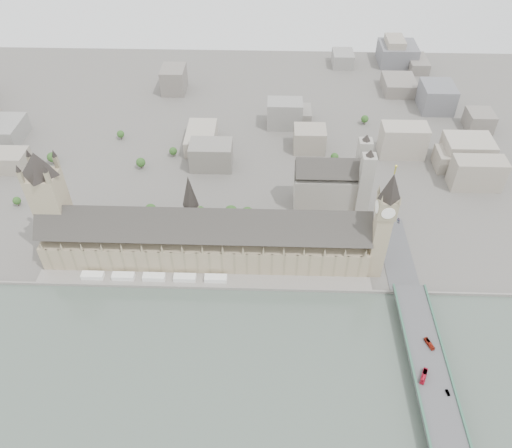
{
  "coord_description": "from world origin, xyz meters",
  "views": [
    {
      "loc": [
        51.04,
        -274.31,
        305.37
      ],
      "look_at": [
        41.27,
        32.2,
        28.59
      ],
      "focal_mm": 35.0,
      "sensor_mm": 36.0,
      "label": 1
    }
  ],
  "objects_px": {
    "palace_of_westminster": "(205,238)",
    "red_bus_north": "(424,376)",
    "elizabeth_tower": "(384,219)",
    "red_bus_south": "(429,344)",
    "westminster_abbey": "(333,183)",
    "victoria_tower": "(50,200)",
    "car_silver": "(448,393)",
    "westminster_bridge": "(429,372)",
    "car_approach": "(399,221)"
  },
  "relations": [
    {
      "from": "westminster_abbey",
      "to": "victoria_tower",
      "type": "bearing_deg",
      "value": -163.5
    },
    {
      "from": "victoria_tower",
      "to": "elizabeth_tower",
      "type": "bearing_deg",
      "value": -3.96
    },
    {
      "from": "palace_of_westminster",
      "to": "westminster_bridge",
      "type": "relative_size",
      "value": 0.82
    },
    {
      "from": "elizabeth_tower",
      "to": "car_approach",
      "type": "distance_m",
      "value": 75.92
    },
    {
      "from": "car_silver",
      "to": "westminster_bridge",
      "type": "bearing_deg",
      "value": 98.66
    },
    {
      "from": "victoria_tower",
      "to": "red_bus_north",
      "type": "bearing_deg",
      "value": -23.52
    },
    {
      "from": "victoria_tower",
      "to": "red_bus_north",
      "type": "xyz_separation_m",
      "value": [
        277.7,
        -120.85,
        -43.27
      ]
    },
    {
      "from": "westminster_abbey",
      "to": "red_bus_south",
      "type": "height_order",
      "value": "westminster_abbey"
    },
    {
      "from": "westminster_abbey",
      "to": "car_silver",
      "type": "height_order",
      "value": "westminster_abbey"
    },
    {
      "from": "car_approach",
      "to": "victoria_tower",
      "type": "bearing_deg",
      "value": -166.63
    },
    {
      "from": "palace_of_westminster",
      "to": "victoria_tower",
      "type": "distance_m",
      "value": 126.41
    },
    {
      "from": "victoria_tower",
      "to": "westminster_abbey",
      "type": "distance_m",
      "value": 244.79
    },
    {
      "from": "westminster_abbey",
      "to": "car_silver",
      "type": "distance_m",
      "value": 209.43
    },
    {
      "from": "palace_of_westminster",
      "to": "car_approach",
      "type": "xyz_separation_m",
      "value": [
        167.15,
        40.3,
        -11.64
      ]
    },
    {
      "from": "car_approach",
      "to": "car_silver",
      "type": "bearing_deg",
      "value": -82.77
    },
    {
      "from": "car_silver",
      "to": "red_bus_north",
      "type": "bearing_deg",
      "value": 128.43
    },
    {
      "from": "palace_of_westminster",
      "to": "red_bus_north",
      "type": "bearing_deg",
      "value": -36.34
    },
    {
      "from": "red_bus_south",
      "to": "red_bus_north",
      "type": "bearing_deg",
      "value": -130.75
    },
    {
      "from": "red_bus_north",
      "to": "westminster_abbey",
      "type": "bearing_deg",
      "value": 127.62
    },
    {
      "from": "palace_of_westminster",
      "to": "westminster_bridge",
      "type": "bearing_deg",
      "value": -33.49
    },
    {
      "from": "victoria_tower",
      "to": "westminster_abbey",
      "type": "bearing_deg",
      "value": 16.5
    },
    {
      "from": "westminster_abbey",
      "to": "red_bus_north",
      "type": "height_order",
      "value": "westminster_abbey"
    },
    {
      "from": "elizabeth_tower",
      "to": "westminster_abbey",
      "type": "distance_m",
      "value": 96.91
    },
    {
      "from": "red_bus_north",
      "to": "car_approach",
      "type": "xyz_separation_m",
      "value": [
        11.45,
        154.85,
        -0.87
      ]
    },
    {
      "from": "red_bus_south",
      "to": "car_silver",
      "type": "bearing_deg",
      "value": -104.73
    },
    {
      "from": "palace_of_westminster",
      "to": "red_bus_north",
      "type": "height_order",
      "value": "palace_of_westminster"
    },
    {
      "from": "victoria_tower",
      "to": "car_silver",
      "type": "height_order",
      "value": "victoria_tower"
    },
    {
      "from": "westminster_bridge",
      "to": "red_bus_north",
      "type": "xyz_separation_m",
      "value": [
        -6.3,
        -7.35,
        6.81
      ]
    },
    {
      "from": "elizabeth_tower",
      "to": "victoria_tower",
      "type": "bearing_deg",
      "value": 176.04
    },
    {
      "from": "palace_of_westminster",
      "to": "red_bus_north",
      "type": "relative_size",
      "value": 21.89
    },
    {
      "from": "elizabeth_tower",
      "to": "red_bus_north",
      "type": "bearing_deg",
      "value": -80.23
    },
    {
      "from": "victoria_tower",
      "to": "westminster_abbey",
      "type": "xyz_separation_m",
      "value": [
        232.92,
        69.0,
        -30.12
      ]
    },
    {
      "from": "palace_of_westminster",
      "to": "elizabeth_tower",
      "type": "height_order",
      "value": "elizabeth_tower"
    },
    {
      "from": "victoria_tower",
      "to": "westminster_bridge",
      "type": "distance_m",
      "value": 309.91
    },
    {
      "from": "palace_of_westminster",
      "to": "victoria_tower",
      "type": "bearing_deg",
      "value": 177.04
    },
    {
      "from": "westminster_abbey",
      "to": "red_bus_north",
      "type": "distance_m",
      "value": 195.5
    },
    {
      "from": "palace_of_westminster",
      "to": "elizabeth_tower",
      "type": "xyz_separation_m",
      "value": [
        138.0,
        -11.7,
        35.38
      ]
    },
    {
      "from": "red_bus_south",
      "to": "westminster_abbey",
      "type": "bearing_deg",
      "value": 87.66
    },
    {
      "from": "elizabeth_tower",
      "to": "victoria_tower",
      "type": "distance_m",
      "value": 260.64
    },
    {
      "from": "victoria_tower",
      "to": "red_bus_north",
      "type": "distance_m",
      "value": 305.93
    },
    {
      "from": "car_silver",
      "to": "westminster_abbey",
      "type": "bearing_deg",
      "value": 94.36
    },
    {
      "from": "westminster_abbey",
      "to": "westminster_bridge",
      "type": "bearing_deg",
      "value": -74.36
    },
    {
      "from": "palace_of_westminster",
      "to": "westminster_abbey",
      "type": "bearing_deg",
      "value": 34.17
    },
    {
      "from": "westminster_bridge",
      "to": "palace_of_westminster",
      "type": "bearing_deg",
      "value": 146.51
    },
    {
      "from": "victoria_tower",
      "to": "westminster_abbey",
      "type": "height_order",
      "value": "victoria_tower"
    },
    {
      "from": "car_silver",
      "to": "car_approach",
      "type": "xyz_separation_m",
      "value": [
        -1.64,
        165.78,
        0.09
      ]
    },
    {
      "from": "elizabeth_tower",
      "to": "red_bus_north",
      "type": "distance_m",
      "value": 114.11
    },
    {
      "from": "red_bus_north",
      "to": "car_approach",
      "type": "bearing_deg",
      "value": 110.12
    },
    {
      "from": "victoria_tower",
      "to": "car_silver",
      "type": "distance_m",
      "value": 322.31
    },
    {
      "from": "westminster_bridge",
      "to": "elizabeth_tower",
      "type": "bearing_deg",
      "value": 104.11
    }
  ]
}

